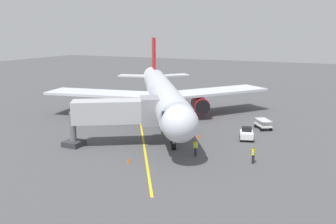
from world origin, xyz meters
name	(u,v)px	position (x,y,z in m)	size (l,w,h in m)	color
ground_plane	(174,119)	(0.00, 0.00, 0.00)	(220.00, 220.00, 0.00)	#4C4C4F
apron_lead_in_line	(142,130)	(1.08, 7.70, 0.01)	(0.24, 40.00, 0.01)	yellow
airplane	(162,93)	(1.22, 1.46, 4.00)	(30.53, 36.10, 11.50)	silver
jet_bridge	(123,112)	(-0.10, 13.88, 3.76)	(10.70, 7.91, 5.40)	#B7B7BC
ground_crew_marshaller	(253,155)	(-14.79, 13.79, 0.89)	(0.27, 0.41, 1.71)	#23232D
ground_crew_wing_walker	(171,137)	(-4.93, 11.50, 0.89)	(0.44, 0.47, 1.71)	#23232D
ground_crew_loader	(196,148)	(-8.91, 14.15, 0.89)	(0.42, 0.28, 1.71)	#23232D
baggage_cart_near_nose	(263,124)	(-13.12, 0.32, 0.66)	(2.64, 2.93, 1.27)	white
tug_portside	(247,134)	(-12.31, 6.14, 0.70)	(2.09, 2.62, 1.50)	white
safety_cone_nose_left	(129,160)	(-3.72, 18.89, 0.28)	(0.32, 0.32, 0.55)	#F2590F
safety_cone_nose_right	(199,136)	(-6.97, 7.94, 0.28)	(0.32, 0.32, 0.55)	#F2590F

